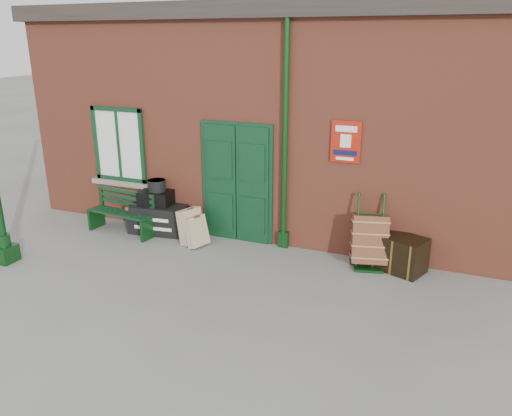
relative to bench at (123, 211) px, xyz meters
The scene contains 10 objects.
ground 2.75m from the bench, 20.38° to the right, with size 80.00×80.00×0.00m, color gray.
station_building 3.99m from the bench, 44.99° to the left, with size 10.30×4.30×4.36m.
bench is the anchor object (origin of this frame).
houdini_trunk 0.73m from the bench, 24.16° to the left, with size 1.13×0.62×0.56m, color black.
strongbox 0.72m from the bench, 25.93° to the left, with size 0.62×0.45×0.28m, color black.
hatbox 0.87m from the bench, 25.78° to the left, with size 0.34×0.34×0.23m, color black.
suitcase_back 1.51m from the bench, ahead, with size 0.19×0.47×0.65m, color tan.
suitcase_front 1.69m from the bench, ahead, with size 0.17×0.42×0.56m, color tan.
porter_trolley 4.80m from the bench, ahead, with size 0.72×0.76×1.21m.
dark_trunk 5.31m from the bench, ahead, with size 0.82×0.54×0.59m, color black.
Camera 1 is at (3.43, -6.68, 3.67)m, focal length 35.00 mm.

